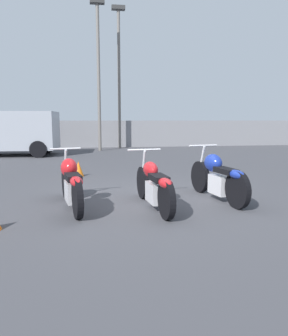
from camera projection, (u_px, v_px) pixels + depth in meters
ground_plane at (144, 201)px, 6.41m from camera, size 60.00×60.00×0.00m
fence_back at (110, 134)px, 18.49m from camera, size 40.00×0.04×1.51m
light_pole_left at (119, 66)px, 17.47m from camera, size 0.70×0.35×7.43m
light_pole_right at (98, 63)px, 16.02m from camera, size 0.70×0.35×7.25m
motorcycle_slot_0 at (71, 183)px, 5.85m from camera, size 0.69×2.11×1.03m
motorcycle_slot_1 at (154, 185)px, 5.81m from camera, size 0.66×2.10×1.01m
motorcycle_slot_2 at (218, 177)px, 6.42m from camera, size 0.66×2.08×1.05m
parked_van at (3, 131)px, 14.23m from camera, size 4.68×2.35×1.92m
traffic_cone_far at (78, 169)px, 9.11m from camera, size 0.29×0.29×0.42m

